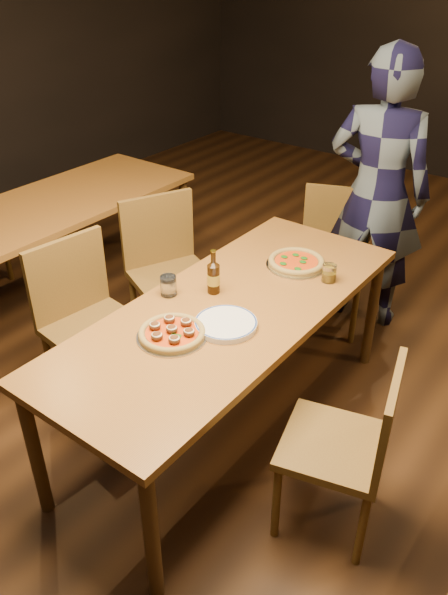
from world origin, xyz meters
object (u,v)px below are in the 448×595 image
Objects in this scene: water_glass at (168,286)px; pizza_margherita at (296,262)px; diner at (377,193)px; plate_stack at (226,324)px; chair_end at (331,261)px; amber_glass at (329,273)px; table_left at (52,213)px; chair_main_sw at (174,278)px; pizza_meatball at (172,333)px; chair_main_e at (334,444)px; table_main at (230,318)px; chair_main_nw at (96,329)px; beer_bottle at (214,278)px.

pizza_margherita is at bearing 61.47° from water_glass.
plate_stack is at bearing 79.01° from diner.
chair_end is 10.38× the size of amber_glass.
chair_main_sw is at bearing 3.99° from table_left.
chair_end is at bearing 99.35° from pizza_margherita.
pizza_meatball is at bearing 74.47° from diner.
chair_main_e is at bearing 99.14° from diner.
table_left is at bearing -174.53° from amber_glass.
table_main is 22.14× the size of amber_glass.
pizza_margherita is at bearing 7.50° from table_left.
diner is (1.77, 1.13, 0.21)m from table_left.
water_glass is (1.40, -0.40, 0.12)m from table_left.
diner reaches higher than table_main.
chair_main_e is (1.39, -0.58, -0.05)m from chair_main_sw.
table_main is 2.04× the size of chair_main_nw.
plate_stack is at bearing -105.85° from chair_end.
chair_main_sw reaches higher than chair_main_e.
amber_glass is 0.05× the size of diner.
table_left is 2.46m from chair_main_e.
chair_end is at bearing 96.56° from plate_stack.
beer_bottle reaches higher than table_main.
pizza_meatball is at bearing -111.93° from chair_end.
chair_main_e reaches higher than table_left.
chair_main_sw reaches higher than chair_main_nw.
chair_main_nw is 1.23m from amber_glass.
water_glass reaches higher than pizza_meatball.
water_glass reaches higher than plate_stack.
pizza_meatball is 0.36m from water_glass.
plate_stack is at bearing -41.73° from beer_bottle.
diner is (0.21, 1.38, 0.05)m from beer_bottle.
chair_main_sw is 1.36m from diner.
chair_end reaches higher than pizza_meatball.
table_left is 1.76m from pizza_margherita.
plate_stack is 0.16× the size of diner.
diner is (0.37, 1.53, 0.08)m from water_glass.
amber_glass is at bearing -163.24° from chair_main_e.
chair_main_nw reaches higher than water_glass.
table_left is 7.15× the size of plate_stack.
amber_glass is at bearing 46.49° from water_glass.
table_left is 6.44× the size of pizza_meatball.
pizza_margherita is 0.91m from diner.
amber_glass reaches higher than table_main.
amber_glass is 0.96m from diner.
table_left is at bearing -117.22° from chair_main_e.
beer_bottle reaches higher than plate_stack.
plate_stack is (-0.60, 0.06, 0.32)m from chair_main_e.
chair_main_nw is at bearing -157.69° from table_main.
table_main is at bearing -117.67° from amber_glass.
diner reaches higher than pizza_meatball.
pizza_margherita reaches higher than plate_stack.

